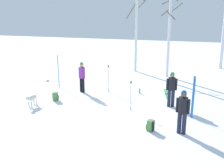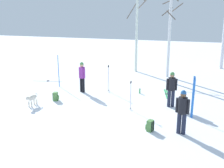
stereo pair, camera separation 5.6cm
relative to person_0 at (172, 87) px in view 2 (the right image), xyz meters
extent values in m
plane|color=white|center=(-3.00, -2.44, -0.98)|extent=(60.00, 60.00, 0.00)
cylinder|color=#1E2338|center=(-0.09, -0.02, -0.57)|extent=(0.16, 0.16, 0.82)
cylinder|color=#1E2338|center=(0.09, 0.02, -0.57)|extent=(0.16, 0.16, 0.82)
cylinder|color=black|center=(0.00, 0.00, 0.15)|extent=(0.34, 0.34, 0.62)
sphere|color=#997051|center=(0.00, 0.00, 0.57)|extent=(0.22, 0.22, 0.22)
sphere|color=#4C8C4C|center=(0.00, 0.00, 0.63)|extent=(0.21, 0.21, 0.21)
cylinder|color=black|center=(-0.20, -0.05, 0.13)|extent=(0.10, 0.10, 0.56)
cylinder|color=black|center=(0.20, 0.05, 0.13)|extent=(0.10, 0.10, 0.56)
cylinder|color=#1E2338|center=(0.74, -2.92, -0.57)|extent=(0.16, 0.16, 0.82)
cylinder|color=#1E2338|center=(0.57, -2.88, -0.57)|extent=(0.16, 0.16, 0.82)
cylinder|color=black|center=(0.65, -2.90, 0.15)|extent=(0.34, 0.34, 0.62)
sphere|color=brown|center=(0.65, -2.90, 0.57)|extent=(0.22, 0.22, 0.22)
sphere|color=#265999|center=(0.65, -2.90, 0.63)|extent=(0.21, 0.21, 0.21)
cylinder|color=black|center=(0.86, -2.94, 0.13)|extent=(0.10, 0.10, 0.56)
cylinder|color=black|center=(0.45, -2.86, 0.13)|extent=(0.10, 0.10, 0.56)
cylinder|color=black|center=(-5.08, 1.06, -0.57)|extent=(0.16, 0.16, 0.82)
cylinder|color=black|center=(-4.92, 0.97, -0.57)|extent=(0.16, 0.16, 0.82)
cylinder|color=purple|center=(-5.00, 1.02, 0.15)|extent=(0.34, 0.34, 0.62)
sphere|color=tan|center=(-5.00, 1.02, 0.57)|extent=(0.22, 0.22, 0.22)
sphere|color=#4C8C4C|center=(-5.00, 1.02, 0.63)|extent=(0.21, 0.21, 0.21)
cylinder|color=purple|center=(-5.18, 1.12, 0.13)|extent=(0.10, 0.10, 0.56)
cylinder|color=purple|center=(-4.82, 0.91, 0.13)|extent=(0.10, 0.10, 0.56)
ellipsoid|color=beige|center=(-6.42, -1.80, -0.57)|extent=(0.28, 0.62, 0.26)
sphere|color=beige|center=(-6.45, -2.14, -0.51)|extent=(0.18, 0.18, 0.18)
ellipsoid|color=beige|center=(-6.46, -2.20, -0.53)|extent=(0.07, 0.11, 0.06)
cylinder|color=beige|center=(-6.39, -1.46, -0.49)|extent=(0.05, 0.19, 0.17)
cylinder|color=beige|center=(-6.36, -2.01, -0.84)|extent=(0.07, 0.07, 0.28)
cylinder|color=beige|center=(-6.52, -1.99, -0.84)|extent=(0.07, 0.07, 0.28)
cylinder|color=beige|center=(-6.33, -1.62, -0.84)|extent=(0.07, 0.07, 0.28)
cylinder|color=beige|center=(-6.48, -1.60, -0.84)|extent=(0.07, 0.07, 0.28)
cube|color=blue|center=(-6.75, 1.61, -0.06)|extent=(0.09, 0.10, 1.84)
cube|color=blue|center=(-6.75, 1.61, 0.90)|extent=(0.05, 0.05, 0.10)
cube|color=blue|center=(-6.79, 1.66, -0.06)|extent=(0.09, 0.10, 1.84)
cube|color=blue|center=(-6.79, 1.66, 0.90)|extent=(0.05, 0.05, 0.10)
cube|color=blue|center=(0.99, -1.14, -0.10)|extent=(0.07, 0.08, 1.77)
cube|color=blue|center=(0.99, -1.14, 0.83)|extent=(0.05, 0.05, 0.10)
cube|color=blue|center=(1.03, -1.19, -0.10)|extent=(0.07, 0.08, 1.77)
cube|color=blue|center=(1.03, -1.19, 0.83)|extent=(0.05, 0.05, 0.10)
cube|color=white|center=(-8.11, 2.53, -0.97)|extent=(1.90, 0.39, 0.02)
cube|color=#333338|center=(-8.06, 2.54, -0.95)|extent=(0.13, 0.08, 0.03)
cube|color=white|center=(-8.13, 2.63, -0.97)|extent=(1.90, 0.39, 0.02)
cube|color=#333338|center=(-8.08, 2.64, -0.95)|extent=(0.13, 0.08, 0.03)
cube|color=green|center=(-0.44, 2.00, -0.97)|extent=(0.41, 1.71, 0.02)
cube|color=#333338|center=(-0.43, 1.95, -0.95)|extent=(0.09, 0.13, 0.03)
cube|color=green|center=(-0.35, 2.02, -0.97)|extent=(0.41, 1.71, 0.02)
cube|color=#333338|center=(-0.34, 1.97, -0.95)|extent=(0.09, 0.13, 0.03)
cylinder|color=#B2B2BC|center=(-3.61, 1.55, -0.27)|extent=(0.02, 0.11, 1.42)
cylinder|color=black|center=(-3.61, 1.55, 0.50)|extent=(0.04, 0.04, 0.10)
cylinder|color=black|center=(-3.61, 1.55, -0.91)|extent=(0.07, 0.07, 0.01)
cylinder|color=#B2B2BC|center=(-3.61, 1.44, -0.27)|extent=(0.02, 0.11, 1.42)
cylinder|color=black|center=(-3.61, 1.44, 0.50)|extent=(0.04, 0.04, 0.10)
cylinder|color=black|center=(-3.61, 1.44, -0.91)|extent=(0.07, 0.07, 0.01)
cylinder|color=#B2B2BC|center=(-1.75, -0.95, -0.34)|extent=(0.02, 0.10, 1.29)
cylinder|color=black|center=(-1.75, -0.95, 0.36)|extent=(0.04, 0.04, 0.10)
cylinder|color=black|center=(-1.75, -0.95, -0.91)|extent=(0.07, 0.07, 0.01)
cylinder|color=#B2B2BC|center=(-1.75, -1.05, -0.34)|extent=(0.02, 0.10, 1.29)
cylinder|color=black|center=(-1.75, -1.05, 0.36)|extent=(0.04, 0.04, 0.10)
cylinder|color=black|center=(-1.75, -1.05, -0.91)|extent=(0.07, 0.07, 0.01)
cube|color=#4C7F3F|center=(-0.50, -3.01, -0.76)|extent=(0.27, 0.31, 0.44)
cube|color=#4C7F3F|center=(-0.62, -2.97, -0.83)|extent=(0.12, 0.20, 0.20)
cube|color=black|center=(-0.36, -2.98, -0.76)|extent=(0.03, 0.04, 0.37)
cube|color=black|center=(-0.41, -3.11, -0.76)|extent=(0.03, 0.04, 0.37)
cube|color=#4C7F3F|center=(-5.74, -0.78, -0.76)|extent=(0.24, 0.29, 0.44)
cube|color=#4C7F3F|center=(-5.61, -0.76, -0.83)|extent=(0.09, 0.20, 0.20)
cube|color=black|center=(-5.84, -0.87, -0.76)|extent=(0.03, 0.04, 0.37)
cube|color=black|center=(-5.86, -0.72, -0.76)|extent=(0.03, 0.04, 0.37)
cylinder|color=green|center=(-1.84, 1.68, -0.85)|extent=(0.08, 0.08, 0.26)
cylinder|color=black|center=(-1.84, 1.68, -0.71)|extent=(0.05, 0.05, 0.02)
cylinder|color=silver|center=(-3.23, 7.09, 1.89)|extent=(0.17, 0.17, 5.75)
cylinder|color=brown|center=(-3.69, 7.32, 3.39)|extent=(0.53, 0.98, 1.10)
cylinder|color=brown|center=(-2.97, 7.51, 3.84)|extent=(0.91, 0.60, 0.80)
cylinder|color=silver|center=(-0.80, 6.07, 2.17)|extent=(0.18, 0.18, 6.30)
cylinder|color=brown|center=(-0.73, 5.78, 3.16)|extent=(0.63, 0.20, 0.61)
cylinder|color=brown|center=(-1.05, 6.38, 3.38)|extent=(0.69, 0.57, 0.60)
cylinder|color=brown|center=(-0.52, 6.53, 3.56)|extent=(0.99, 0.62, 0.76)
cylinder|color=brown|center=(-0.99, 6.44, 4.02)|extent=(0.79, 0.46, 0.40)
camera|label=1|loc=(0.91, -12.94, 3.64)|focal=44.68mm
camera|label=2|loc=(0.96, -12.93, 3.64)|focal=44.68mm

